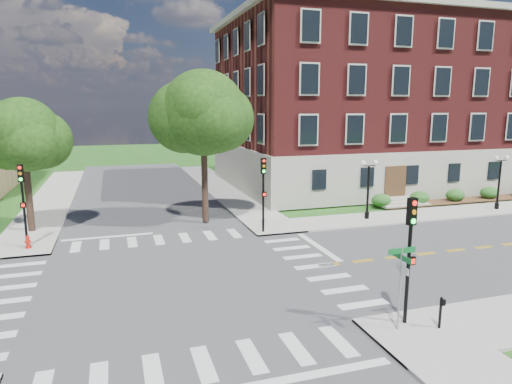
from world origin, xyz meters
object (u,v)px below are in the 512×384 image
object	(u,v)px
fire_hydrant	(28,242)
street_sign_pole	(401,272)
twin_lamp_west	(368,186)
twin_lamp_east	(499,179)
traffic_signal_nw	(23,195)
traffic_signal_se	(410,245)
traffic_signal_ne	(263,185)
push_button_post	(441,311)

from	to	relation	value
fire_hydrant	street_sign_pole	bearing A→B (deg)	-45.28
twin_lamp_west	street_sign_pole	world-z (taller)	twin_lamp_west
twin_lamp_east	street_sign_pole	bearing A→B (deg)	-142.52
street_sign_pole	fire_hydrant	world-z (taller)	street_sign_pole
traffic_signal_nw	traffic_signal_se	bearing A→B (deg)	-43.98
traffic_signal_nw	fire_hydrant	size ratio (longest dim) A/B	6.40
twin_lamp_west	traffic_signal_ne	bearing A→B (deg)	-172.34
fire_hydrant	twin_lamp_west	bearing A→B (deg)	0.98
traffic_signal_ne	street_sign_pole	bearing A→B (deg)	-87.68
traffic_signal_ne	traffic_signal_nw	distance (m)	14.08
traffic_signal_nw	twin_lamp_east	world-z (taller)	traffic_signal_nw
traffic_signal_nw	street_sign_pole	size ratio (longest dim) A/B	1.55
twin_lamp_west	twin_lamp_east	distance (m)	11.45
twin_lamp_west	fire_hydrant	bearing A→B (deg)	-179.02
traffic_signal_nw	twin_lamp_east	distance (m)	33.77
traffic_signal_ne	push_button_post	world-z (taller)	traffic_signal_ne
fire_hydrant	twin_lamp_east	bearing A→B (deg)	0.07
fire_hydrant	traffic_signal_se	bearing A→B (deg)	-43.49
street_sign_pole	fire_hydrant	bearing A→B (deg)	134.72
twin_lamp_west	street_sign_pole	size ratio (longest dim) A/B	1.36
traffic_signal_se	traffic_signal_nw	distance (m)	21.08
push_button_post	fire_hydrant	distance (m)	21.99
traffic_signal_nw	fire_hydrant	distance (m)	2.74
twin_lamp_west	push_button_post	bearing A→B (deg)	-111.88
traffic_signal_se	traffic_signal_nw	size ratio (longest dim) A/B	1.00
push_button_post	fire_hydrant	world-z (taller)	push_button_post
traffic_signal_nw	twin_lamp_east	size ratio (longest dim) A/B	1.13
twin_lamp_west	street_sign_pole	distance (m)	16.89
twin_lamp_east	push_button_post	bearing A→B (deg)	-139.45
traffic_signal_se	twin_lamp_east	bearing A→B (deg)	37.64
traffic_signal_ne	push_button_post	xyz separation A→B (m)	(2.08, -14.32, -2.39)
twin_lamp_east	fire_hydrant	size ratio (longest dim) A/B	5.64
twin_lamp_east	traffic_signal_ne	bearing A→B (deg)	-177.76
twin_lamp_east	fire_hydrant	distance (m)	33.73
traffic_signal_ne	twin_lamp_west	world-z (taller)	traffic_signal_ne
twin_lamp_west	twin_lamp_east	world-z (taller)	same
traffic_signal_ne	traffic_signal_nw	size ratio (longest dim) A/B	1.00
traffic_signal_ne	fire_hydrant	distance (m)	14.23
traffic_signal_se	push_button_post	size ratio (longest dim) A/B	4.00
twin_lamp_east	fire_hydrant	xyz separation A→B (m)	(-33.67, -0.04, -2.06)
traffic_signal_ne	twin_lamp_west	xyz separation A→B (m)	(8.28, 1.11, -0.66)
traffic_signal_nw	fire_hydrant	xyz separation A→B (m)	(0.10, -0.34, -2.72)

